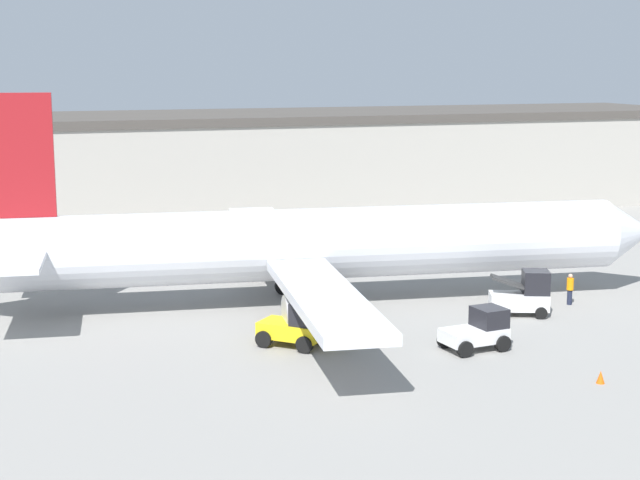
{
  "coord_description": "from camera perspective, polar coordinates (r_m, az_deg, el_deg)",
  "views": [
    {
      "loc": [
        -16.93,
        -50.16,
        13.31
      ],
      "look_at": [
        0.0,
        0.0,
        3.59
      ],
      "focal_mm": 55.0,
      "sensor_mm": 36.0,
      "label": 1
    }
  ],
  "objects": [
    {
      "name": "ground_plane",
      "position": [
        54.59,
        0.0,
        -3.71
      ],
      "size": [
        400.0,
        400.0,
        0.0
      ],
      "primitive_type": "plane",
      "color": "gray"
    },
    {
      "name": "terminal_building",
      "position": [
        89.2,
        0.71,
        4.68
      ],
      "size": [
        68.36,
        15.77,
        8.81
      ],
      "color": "#ADA89E",
      "rests_on": "ground_plane"
    },
    {
      "name": "airplane",
      "position": [
        53.69,
        -1.02,
        -0.28
      ],
      "size": [
        41.45,
        33.97,
        11.71
      ],
      "rotation": [
        0.0,
        0.0,
        -0.13
      ],
      "color": "silver",
      "rests_on": "ground_plane"
    },
    {
      "name": "ground_crew_worker",
      "position": [
        55.86,
        14.34,
        -2.73
      ],
      "size": [
        0.38,
        0.38,
        1.75
      ],
      "rotation": [
        0.0,
        0.0,
        2.25
      ],
      "color": "#1E2338",
      "rests_on": "ground_plane"
    },
    {
      "name": "baggage_tug",
      "position": [
        46.31,
        -1.34,
        -4.99
      ],
      "size": [
        3.46,
        3.43,
        2.21
      ],
      "rotation": [
        0.0,
        0.0,
        -0.77
      ],
      "color": "yellow",
      "rests_on": "ground_plane"
    },
    {
      "name": "belt_loader_truck",
      "position": [
        52.98,
        11.78,
        -3.14
      ],
      "size": [
        3.38,
        2.65,
        2.42
      ],
      "rotation": [
        0.0,
        0.0,
        -0.38
      ],
      "color": "silver",
      "rests_on": "ground_plane"
    },
    {
      "name": "pushback_tug",
      "position": [
        46.52,
        9.22,
        -5.19
      ],
      "size": [
        3.16,
        2.28,
        1.94
      ],
      "rotation": [
        0.0,
        0.0,
        0.12
      ],
      "color": "silver",
      "rests_on": "ground_plane"
    },
    {
      "name": "safety_cone_near",
      "position": [
        42.99,
        16.01,
        -7.67
      ],
      "size": [
        0.36,
        0.36,
        0.55
      ],
      "color": "#EF590F",
      "rests_on": "ground_plane"
    }
  ]
}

